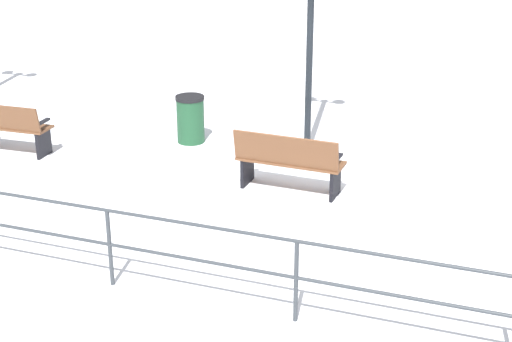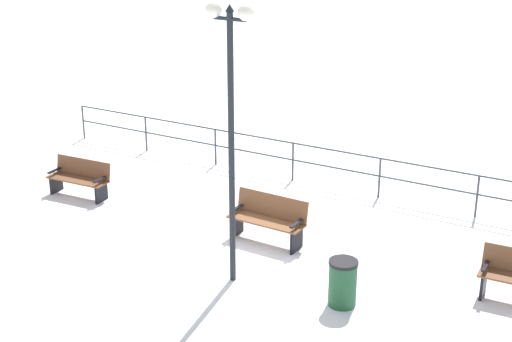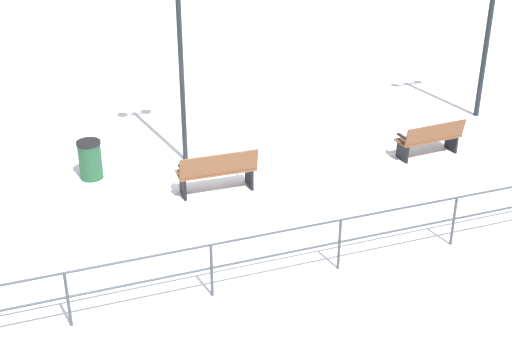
# 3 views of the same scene
# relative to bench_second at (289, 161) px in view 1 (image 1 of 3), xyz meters

# --- Properties ---
(ground_plane) EXTENTS (80.00, 80.00, 0.00)m
(ground_plane) POSITION_rel_bench_second_xyz_m (0.10, -0.00, -0.50)
(ground_plane) COLOR white
(ground_plane) RESTS_ON ground
(bench_second) EXTENTS (0.61, 1.62, 0.96)m
(bench_second) POSITION_rel_bench_second_xyz_m (0.00, 0.00, 0.00)
(bench_second) COLOR brown
(bench_second) RESTS_ON ground
(bench_third) EXTENTS (0.58, 1.47, 0.92)m
(bench_third) POSITION_rel_bench_second_xyz_m (-0.04, 4.96, -0.01)
(bench_third) COLOR brown
(bench_third) RESTS_ON ground
(waterfront_railing) EXTENTS (0.05, 15.72, 0.98)m
(waterfront_railing) POSITION_rel_bench_second_xyz_m (-3.30, -0.00, 0.17)
(waterfront_railing) COLOR #383D42
(waterfront_railing) RESTS_ON ground
(trash_bin) EXTENTS (0.51, 0.51, 0.84)m
(trash_bin) POSITION_rel_bench_second_xyz_m (1.56, 2.31, -0.07)
(trash_bin) COLOR #1E4C2D
(trash_bin) RESTS_ON ground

